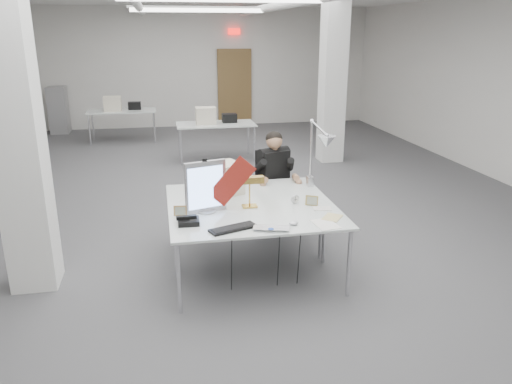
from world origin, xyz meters
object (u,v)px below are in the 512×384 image
(monitor, at_px, (206,187))
(bankers_lamp, at_px, (250,191))
(desk_main, at_px, (259,220))
(architect_lamp, at_px, (317,159))
(beige_monitor, at_px, (223,178))
(laptop, at_px, (271,230))
(seated_person, at_px, (274,165))
(office_chair, at_px, (273,193))
(desk_phone, at_px, (189,222))

(monitor, relative_size, bankers_lamp, 1.49)
(desk_main, height_order, architect_lamp, architect_lamp)
(desk_main, height_order, monitor, monitor)
(desk_main, distance_m, beige_monitor, 0.95)
(laptop, bearing_deg, architect_lamp, 70.18)
(desk_main, relative_size, seated_person, 1.85)
(bankers_lamp, distance_m, architect_lamp, 0.96)
(office_chair, height_order, bankers_lamp, bankers_lamp)
(laptop, bearing_deg, desk_main, 112.96)
(laptop, height_order, bankers_lamp, bankers_lamp)
(monitor, height_order, laptop, monitor)
(office_chair, distance_m, desk_phone, 2.00)
(beige_monitor, bearing_deg, monitor, -134.14)
(seated_person, height_order, bankers_lamp, seated_person)
(seated_person, xyz_separation_m, laptop, (-0.46, -1.87, -0.13))
(beige_monitor, height_order, architect_lamp, architect_lamp)
(office_chair, xyz_separation_m, beige_monitor, (-0.75, -0.66, 0.43))
(seated_person, bearing_deg, desk_phone, -148.57)
(office_chair, bearing_deg, seated_person, -109.99)
(laptop, xyz_separation_m, desk_phone, (-0.75, 0.35, 0.01))
(seated_person, distance_m, monitor, 1.57)
(desk_main, height_order, laptop, laptop)
(office_chair, relative_size, laptop, 2.88)
(seated_person, distance_m, bankers_lamp, 1.26)
(desk_main, relative_size, office_chair, 1.79)
(monitor, distance_m, bankers_lamp, 0.49)
(office_chair, relative_size, desk_phone, 4.82)
(desk_main, distance_m, monitor, 0.65)
(monitor, xyz_separation_m, beige_monitor, (0.26, 0.59, -0.09))
(laptop, distance_m, architect_lamp, 1.40)
(desk_main, distance_m, architect_lamp, 1.18)
(desk_main, bearing_deg, seated_person, 71.55)
(seated_person, distance_m, beige_monitor, 0.96)
(architect_lamp, bearing_deg, office_chair, 117.30)
(desk_phone, height_order, beige_monitor, beige_monitor)
(office_chair, distance_m, monitor, 1.69)
(office_chair, relative_size, architect_lamp, 1.26)
(monitor, height_order, beige_monitor, monitor)
(desk_main, distance_m, desk_phone, 0.71)
(bankers_lamp, xyz_separation_m, desk_phone, (-0.68, -0.38, -0.16))
(seated_person, relative_size, beige_monitor, 2.55)
(office_chair, xyz_separation_m, laptop, (-0.46, -1.92, 0.27))
(laptop, height_order, architect_lamp, architect_lamp)
(architect_lamp, bearing_deg, desk_main, -133.30)
(office_chair, height_order, monitor, monitor)
(monitor, distance_m, desk_phone, 0.45)
(seated_person, distance_m, laptop, 1.93)
(monitor, relative_size, beige_monitor, 1.44)
(laptop, bearing_deg, bankers_lamp, 111.81)
(desk_main, bearing_deg, architect_lamp, 41.19)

